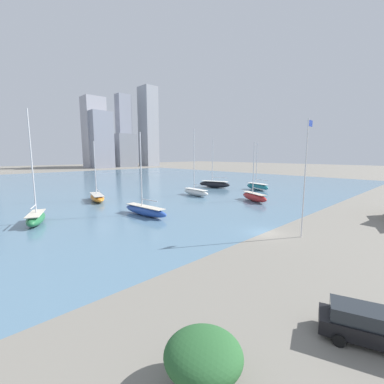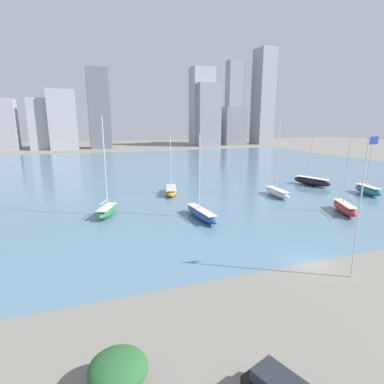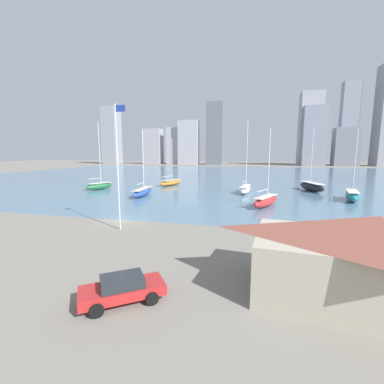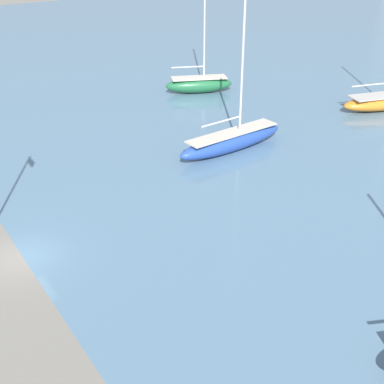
{
  "view_description": "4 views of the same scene",
  "coord_description": "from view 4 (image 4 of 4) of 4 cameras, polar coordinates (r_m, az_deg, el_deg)",
  "views": [
    {
      "loc": [
        -28.35,
        -16.01,
        9.78
      ],
      "look_at": [
        3.65,
        16.87,
        3.07
      ],
      "focal_mm": 24.0,
      "sensor_mm": 36.0,
      "label": 1
    },
    {
      "loc": [
        -22.11,
        -24.0,
        14.79
      ],
      "look_at": [
        -7.51,
        17.06,
        4.81
      ],
      "focal_mm": 28.0,
      "sensor_mm": 36.0,
      "label": 2
    },
    {
      "loc": [
        16.18,
        -29.55,
        8.59
      ],
      "look_at": [
        6.04,
        13.23,
        1.96
      ],
      "focal_mm": 24.0,
      "sensor_mm": 36.0,
      "label": 3
    },
    {
      "loc": [
        25.15,
        -5.51,
        16.63
      ],
      "look_at": [
        2.44,
        9.4,
        2.37
      ],
      "focal_mm": 50.0,
      "sensor_mm": 36.0,
      "label": 4
    }
  ],
  "objects": [
    {
      "name": "sailboat_green",
      "position": [
        56.17,
        0.76,
        11.54
      ],
      "size": [
        4.65,
        7.16,
        15.99
      ],
      "rotation": [
        0.0,
        0.0,
        -0.41
      ],
      "color": "#236B3D",
      "rests_on": "harbor_water"
    },
    {
      "name": "sailboat_blue",
      "position": [
        41.92,
        4.3,
        5.57
      ],
      "size": [
        2.61,
        10.14,
        13.28
      ],
      "rotation": [
        0.0,
        0.0,
        0.07
      ],
      "color": "#284CA8",
      "rests_on": "harbor_water"
    },
    {
      "name": "ground_plane",
      "position": [
        30.65,
        -17.59,
        -6.64
      ],
      "size": [
        500.0,
        500.0,
        0.0
      ],
      "primitive_type": "plane",
      "color": "gray"
    }
  ]
}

